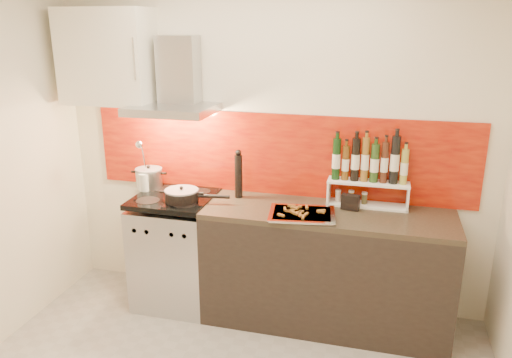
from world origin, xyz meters
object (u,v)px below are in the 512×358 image
(counter, at_px, (326,268))
(stock_pot, at_px, (149,178))
(baking_tray, at_px, (302,214))
(saute_pan, at_px, (183,195))
(range_stove, at_px, (177,251))
(pepper_mill, at_px, (238,175))

(counter, distance_m, stock_pot, 1.58)
(stock_pot, relative_size, baking_tray, 0.43)
(stock_pot, bearing_deg, saute_pan, -31.19)
(range_stove, height_order, baking_tray, baking_tray)
(baking_tray, bearing_deg, stock_pot, 167.81)
(saute_pan, bearing_deg, stock_pot, 148.81)
(stock_pot, distance_m, baking_tray, 1.34)
(range_stove, xyz_separation_m, counter, (1.20, 0.00, 0.01))
(pepper_mill, bearing_deg, stock_pot, 178.67)
(saute_pan, relative_size, baking_tray, 0.98)
(baking_tray, bearing_deg, range_stove, 172.76)
(stock_pot, bearing_deg, range_stove, -28.50)
(range_stove, relative_size, baking_tray, 1.81)
(saute_pan, bearing_deg, pepper_mill, 30.44)
(range_stove, relative_size, saute_pan, 1.85)
(pepper_mill, bearing_deg, counter, -10.28)
(stock_pot, xyz_separation_m, pepper_mill, (0.77, -0.02, 0.09))
(saute_pan, bearing_deg, counter, 4.75)
(stock_pot, bearing_deg, pepper_mill, -1.33)
(pepper_mill, bearing_deg, saute_pan, -149.56)
(counter, distance_m, baking_tray, 0.51)
(counter, bearing_deg, pepper_mill, 169.72)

